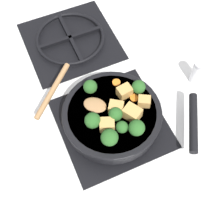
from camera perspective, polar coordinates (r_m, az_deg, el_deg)
ground_plane at (r=0.95m, az=-0.00°, el=-2.20°), size 2.40×2.40×0.00m
front_burner_grate at (r=0.94m, az=-0.00°, el=-1.87°), size 0.31×0.31×0.03m
rear_burner_grate at (r=1.14m, az=-7.60°, el=13.04°), size 0.31×0.31×0.03m
skillet_pan at (r=0.90m, az=0.21°, el=-0.67°), size 0.40×0.35×0.05m
wooden_spoon at (r=0.91m, az=-7.28°, el=2.71°), size 0.21×0.21×0.02m
tofu_cube_center_large at (r=0.85m, az=-0.91°, el=-2.34°), size 0.05×0.05×0.03m
tofu_cube_near_handle at (r=0.86m, az=3.71°, el=-0.21°), size 0.06×0.06×0.04m
tofu_cube_east_chunk at (r=0.90m, az=2.30°, el=3.77°), size 0.04×0.04×0.03m
tofu_cube_west_chunk at (r=0.89m, az=5.90°, el=1.94°), size 0.04×0.04×0.03m
tofu_cube_back_piece at (r=0.87m, az=0.75°, el=0.81°), size 0.05×0.05×0.03m
broccoli_floret_near_spoon at (r=0.90m, az=4.88°, el=4.57°), size 0.04×0.04×0.05m
broccoli_floret_center_top at (r=0.84m, az=1.88°, el=-2.77°), size 0.03×0.03×0.04m
broccoli_floret_east_rim at (r=0.85m, az=0.51°, el=-0.48°), size 0.04×0.04×0.05m
broccoli_floret_west_rim at (r=0.82m, az=-0.46°, el=-4.69°), size 0.05×0.05×0.05m
broccoli_floret_north_edge at (r=0.84m, az=-3.57°, el=-1.57°), size 0.04×0.04×0.05m
broccoli_floret_south_cluster at (r=0.90m, az=-4.00°, el=4.62°), size 0.04×0.04×0.05m
broccoli_floret_mid_floret at (r=0.83m, az=4.52°, el=-2.92°), size 0.05×0.05×0.05m
carrot_slice_orange_thin at (r=0.91m, az=4.08°, el=2.60°), size 0.03×0.03×0.01m
carrot_slice_near_center at (r=0.94m, az=0.80°, el=5.42°), size 0.02×0.02×0.01m
salt_shaker at (r=1.04m, az=15.27°, el=7.01°), size 0.04×0.04×0.09m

